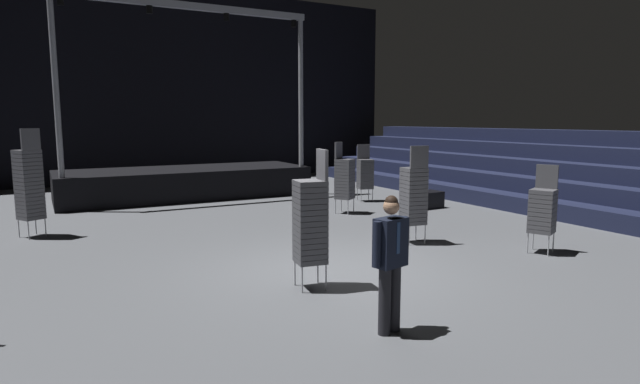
{
  "coord_description": "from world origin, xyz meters",
  "views": [
    {
      "loc": [
        -4.31,
        -7.49,
        2.58
      ],
      "look_at": [
        -0.27,
        -0.05,
        1.4
      ],
      "focal_mm": 29.29,
      "sensor_mm": 36.0,
      "label": 1
    }
  ],
  "objects_px": {
    "chair_stack_mid_right": "(29,183)",
    "equipment_road_case": "(426,200)",
    "chair_stack_front_right": "(543,209)",
    "man_with_tie": "(391,256)",
    "stage_riser": "(185,179)",
    "chair_stack_mid_left": "(365,173)",
    "chair_stack_front_left": "(414,195)",
    "chair_stack_rear_right": "(311,220)",
    "chair_stack_mid_centre": "(344,178)"
  },
  "relations": [
    {
      "from": "chair_stack_mid_centre",
      "to": "chair_stack_mid_left",
      "type": "bearing_deg",
      "value": -171.8
    },
    {
      "from": "chair_stack_mid_centre",
      "to": "chair_stack_front_left",
      "type": "bearing_deg",
      "value": 47.52
    },
    {
      "from": "chair_stack_mid_right",
      "to": "stage_riser",
      "type": "bearing_deg",
      "value": 14.53
    },
    {
      "from": "chair_stack_front_right",
      "to": "chair_stack_mid_left",
      "type": "relative_size",
      "value": 0.95
    },
    {
      "from": "chair_stack_mid_right",
      "to": "chair_stack_mid_centre",
      "type": "xyz_separation_m",
      "value": [
        7.6,
        -0.75,
        -0.21
      ]
    },
    {
      "from": "stage_riser",
      "to": "chair_stack_mid_right",
      "type": "distance_m",
      "value": 6.32
    },
    {
      "from": "chair_stack_mid_right",
      "to": "chair_stack_rear_right",
      "type": "distance_m",
      "value": 7.14
    },
    {
      "from": "chair_stack_mid_left",
      "to": "chair_stack_mid_centre",
      "type": "height_order",
      "value": "chair_stack_mid_centre"
    },
    {
      "from": "chair_stack_front_right",
      "to": "chair_stack_mid_centre",
      "type": "height_order",
      "value": "chair_stack_mid_centre"
    },
    {
      "from": "chair_stack_mid_centre",
      "to": "equipment_road_case",
      "type": "relative_size",
      "value": 2.18
    },
    {
      "from": "chair_stack_front_right",
      "to": "equipment_road_case",
      "type": "bearing_deg",
      "value": -40.53
    },
    {
      "from": "chair_stack_front_right",
      "to": "chair_stack_front_left",
      "type": "bearing_deg",
      "value": 17.05
    },
    {
      "from": "stage_riser",
      "to": "chair_stack_mid_centre",
      "type": "xyz_separation_m",
      "value": [
        3.1,
        -5.15,
        0.39
      ]
    },
    {
      "from": "chair_stack_front_right",
      "to": "equipment_road_case",
      "type": "height_order",
      "value": "chair_stack_front_right"
    },
    {
      "from": "chair_stack_rear_right",
      "to": "man_with_tie",
      "type": "bearing_deg",
      "value": -169.5
    },
    {
      "from": "chair_stack_front_right",
      "to": "chair_stack_mid_right",
      "type": "relative_size",
      "value": 0.72
    },
    {
      "from": "chair_stack_front_left",
      "to": "chair_stack_mid_right",
      "type": "distance_m",
      "value": 8.33
    },
    {
      "from": "chair_stack_mid_right",
      "to": "chair_stack_rear_right",
      "type": "relative_size",
      "value": 1.12
    },
    {
      "from": "chair_stack_mid_centre",
      "to": "chair_stack_rear_right",
      "type": "xyz_separation_m",
      "value": [
        -3.82,
        -5.31,
        0.08
      ]
    },
    {
      "from": "stage_riser",
      "to": "chair_stack_mid_left",
      "type": "height_order",
      "value": "stage_riser"
    },
    {
      "from": "man_with_tie",
      "to": "chair_stack_mid_left",
      "type": "height_order",
      "value": "chair_stack_mid_left"
    },
    {
      "from": "chair_stack_mid_left",
      "to": "chair_stack_mid_right",
      "type": "distance_m",
      "value": 9.33
    },
    {
      "from": "chair_stack_front_right",
      "to": "stage_riser",
      "type": "bearing_deg",
      "value": -3.27
    },
    {
      "from": "chair_stack_mid_left",
      "to": "stage_riser",
      "type": "bearing_deg",
      "value": -22.21
    },
    {
      "from": "chair_stack_front_right",
      "to": "man_with_tie",
      "type": "bearing_deg",
      "value": 84.8
    },
    {
      "from": "stage_riser",
      "to": "equipment_road_case",
      "type": "distance_m",
      "value": 7.93
    },
    {
      "from": "chair_stack_mid_left",
      "to": "chair_stack_mid_right",
      "type": "height_order",
      "value": "chair_stack_mid_right"
    },
    {
      "from": "chair_stack_mid_right",
      "to": "equipment_road_case",
      "type": "bearing_deg",
      "value": -36.22
    },
    {
      "from": "man_with_tie",
      "to": "chair_stack_mid_right",
      "type": "relative_size",
      "value": 0.71
    },
    {
      "from": "chair_stack_front_right",
      "to": "chair_stack_rear_right",
      "type": "relative_size",
      "value": 0.8
    },
    {
      "from": "stage_riser",
      "to": "chair_stack_front_right",
      "type": "xyz_separation_m",
      "value": [
        4.22,
        -10.69,
        0.27
      ]
    },
    {
      "from": "chair_stack_front_right",
      "to": "chair_stack_mid_right",
      "type": "height_order",
      "value": "chair_stack_mid_right"
    },
    {
      "from": "man_with_tie",
      "to": "chair_stack_rear_right",
      "type": "relative_size",
      "value": 0.79
    },
    {
      "from": "chair_stack_front_left",
      "to": "man_with_tie",
      "type": "bearing_deg",
      "value": -122.93
    },
    {
      "from": "man_with_tie",
      "to": "chair_stack_front_left",
      "type": "relative_size",
      "value": 0.83
    },
    {
      "from": "stage_riser",
      "to": "chair_stack_front_left",
      "type": "distance_m",
      "value": 9.21
    },
    {
      "from": "man_with_tie",
      "to": "chair_stack_mid_centre",
      "type": "distance_m",
      "value": 8.2
    },
    {
      "from": "man_with_tie",
      "to": "chair_stack_mid_centre",
      "type": "bearing_deg",
      "value": -130.41
    },
    {
      "from": "chair_stack_mid_left",
      "to": "chair_stack_front_right",
      "type": "bearing_deg",
      "value": 100.24
    },
    {
      "from": "chair_stack_mid_left",
      "to": "chair_stack_rear_right",
      "type": "distance_m",
      "value": 8.78
    },
    {
      "from": "chair_stack_mid_right",
      "to": "equipment_road_case",
      "type": "xyz_separation_m",
      "value": [
        10.17,
        -1.14,
        -0.95
      ]
    },
    {
      "from": "stage_riser",
      "to": "equipment_road_case",
      "type": "xyz_separation_m",
      "value": [
        5.67,
        -5.54,
        -0.35
      ]
    },
    {
      "from": "equipment_road_case",
      "to": "chair_stack_mid_centre",
      "type": "bearing_deg",
      "value": 171.28
    },
    {
      "from": "chair_stack_mid_right",
      "to": "chair_stack_front_right",
      "type": "bearing_deg",
      "value": -65.65
    },
    {
      "from": "man_with_tie",
      "to": "chair_stack_mid_left",
      "type": "distance_m",
      "value": 10.37
    },
    {
      "from": "chair_stack_rear_right",
      "to": "chair_stack_front_left",
      "type": "bearing_deg",
      "value": -54.7
    },
    {
      "from": "equipment_road_case",
      "to": "chair_stack_front_left",
      "type": "bearing_deg",
      "value": -133.4
    },
    {
      "from": "stage_riser",
      "to": "man_with_tie",
      "type": "bearing_deg",
      "value": -93.05
    },
    {
      "from": "chair_stack_front_left",
      "to": "chair_stack_front_right",
      "type": "height_order",
      "value": "chair_stack_front_left"
    },
    {
      "from": "man_with_tie",
      "to": "equipment_road_case",
      "type": "xyz_separation_m",
      "value": [
        6.33,
        6.89,
        -0.71
      ]
    }
  ]
}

